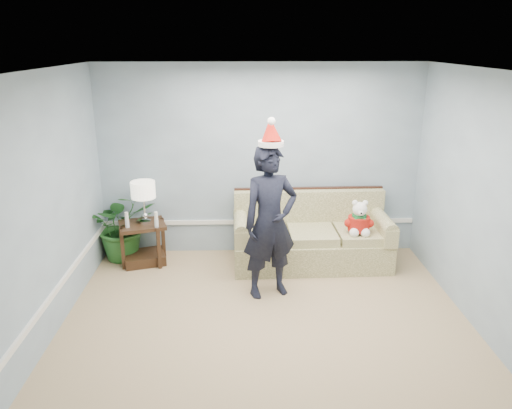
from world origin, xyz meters
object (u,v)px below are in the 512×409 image
(houseplant, at_px, (123,225))
(table_lamp, at_px, (143,192))
(sofa, at_px, (311,239))
(man, at_px, (270,222))
(teddy_bear, at_px, (359,222))
(side_table, at_px, (144,247))

(houseplant, bearing_deg, table_lamp, -23.76)
(sofa, bearing_deg, man, -126.09)
(table_lamp, xyz_separation_m, houseplant, (-0.35, 0.15, -0.53))
(teddy_bear, bearing_deg, side_table, 177.94)
(sofa, height_order, teddy_bear, sofa)
(teddy_bear, bearing_deg, houseplant, 175.38)
(sofa, xyz_separation_m, teddy_bear, (0.60, -0.25, 0.34))
(sofa, height_order, man, man)
(side_table, xyz_separation_m, teddy_bear, (2.92, -0.29, 0.46))
(table_lamp, bearing_deg, man, -30.11)
(houseplant, bearing_deg, sofa, -4.83)
(side_table, xyz_separation_m, houseplant, (-0.30, 0.18, 0.27))
(table_lamp, relative_size, houseplant, 0.59)
(houseplant, distance_m, man, 2.33)
(side_table, bearing_deg, teddy_bear, -5.73)
(table_lamp, bearing_deg, teddy_bear, -6.29)
(table_lamp, bearing_deg, side_table, -150.87)
(sofa, height_order, houseplant, houseplant)
(sofa, bearing_deg, side_table, 177.45)
(houseplant, height_order, teddy_bear, houseplant)
(table_lamp, bearing_deg, houseplant, 156.24)
(man, bearing_deg, houseplant, 130.71)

